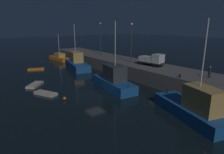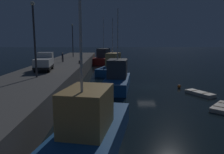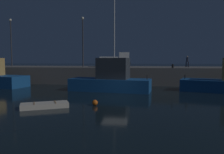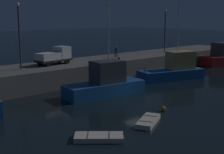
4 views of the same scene
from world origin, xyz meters
name	(u,v)px [view 2 (image 2 of 4)]	position (x,y,z in m)	size (l,w,h in m)	color
ground_plane	(147,87)	(0.00, 0.00, 0.00)	(320.00, 320.00, 0.00)	black
pier_quay	(50,78)	(0.00, 13.63, 1.28)	(76.32, 7.81, 2.55)	#5B5956
fishing_trawler_red	(89,132)	(-18.36, 6.51, 1.30)	(11.09, 5.50, 10.23)	#195193
fishing_boat_blue	(112,66)	(12.62, 4.85, 1.37)	(10.15, 5.86, 10.65)	#195193
fishing_boat_white	(105,58)	(31.47, 6.71, 1.41)	(12.57, 6.98, 12.54)	red
fishing_boat_orange	(117,78)	(-0.99, 4.25, 1.41)	(9.88, 4.34, 10.63)	#195193
dinghy_orange_near	(200,93)	(-4.80, -5.61, 0.20)	(3.79, 2.78, 0.43)	beige
rowboat_white_mid	(223,107)	(-10.27, -5.62, 0.19)	(3.69, 3.53, 0.41)	beige
mooring_buoy_near	(179,87)	(-1.10, -4.23, 0.24)	(0.47, 0.47, 0.47)	orange
lamp_post_east	(34,34)	(-6.84, 13.22, 7.18)	(0.44, 0.44, 7.92)	#38383D
lamp_post_central	(73,38)	(21.61, 13.88, 6.99)	(0.44, 0.44, 7.55)	#38383D
utility_truck	(44,62)	(-1.58, 13.89, 3.69)	(5.22, 2.54, 2.31)	black
dockworker	(63,57)	(9.51, 13.80, 3.54)	(0.44, 0.40, 1.73)	black
bollard_west	(80,62)	(6.91, 10.41, 2.81)	(0.28, 0.28, 0.52)	black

